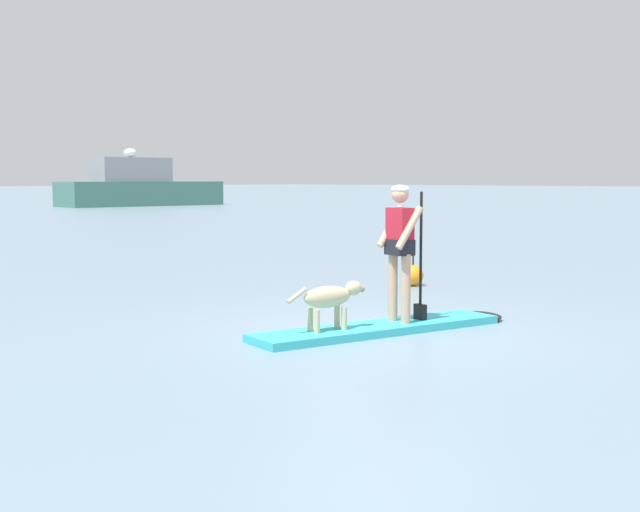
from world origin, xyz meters
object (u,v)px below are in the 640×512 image
object	(u,v)px
person_paddler	(401,243)
marker_buoy	(413,275)
paddleboard	(392,327)
dog	(331,298)
moored_boat_outer	(139,188)

from	to	relation	value
person_paddler	marker_buoy	size ratio (longest dim) A/B	1.98
paddleboard	dog	size ratio (longest dim) A/B	3.44
dog	person_paddler	bearing A→B (deg)	-13.34
paddleboard	moored_boat_outer	size ratio (longest dim) A/B	0.32
moored_boat_outer	marker_buoy	size ratio (longest dim) A/B	13.58
person_paddler	paddleboard	bearing A→B (deg)	166.66
dog	marker_buoy	bearing A→B (deg)	26.03
moored_boat_outer	marker_buoy	xyz separation A→B (m)	(-22.98, -41.56, -1.10)
dog	moored_boat_outer	xyz separation A→B (m)	(27.69, 43.85, 0.80)
dog	marker_buoy	size ratio (longest dim) A/B	1.25
dog	moored_boat_outer	bearing A→B (deg)	57.74
paddleboard	person_paddler	distance (m)	1.07
paddleboard	moored_boat_outer	world-z (taller)	moored_boat_outer
paddleboard	marker_buoy	bearing A→B (deg)	33.67
paddleboard	person_paddler	world-z (taller)	person_paddler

